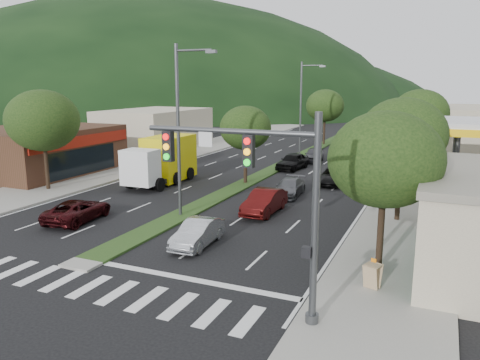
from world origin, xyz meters
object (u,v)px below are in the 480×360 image
at_px(traffic_signal, 268,185).
at_px(car_queue_d, 334,176).
at_px(tree_r_b, 403,134).
at_px(car_queue_f, 378,152).
at_px(streetlight_mid, 303,105).
at_px(motorhome, 382,137).
at_px(car_queue_e, 314,155).
at_px(a_frame_sign, 373,274).
at_px(tree_r_c, 412,127).
at_px(tree_med_near, 245,128).
at_px(car_queue_a, 293,161).
at_px(tree_r_a, 385,160).
at_px(tree_l_a, 43,121).
at_px(sedan_silver, 198,233).
at_px(box_truck, 164,161).
at_px(tree_r_e, 425,110).
at_px(tree_med_far, 325,106).
at_px(tree_r_d, 420,113).
at_px(streetlight_near, 181,123).
at_px(suv_maroon, 78,210).
at_px(car_queue_c, 264,202).
at_px(car_queue_b, 289,187).

relative_size(traffic_signal, car_queue_d, 1.54).
xyz_separation_m(tree_r_b, car_queue_f, (-4.10, 23.65, -4.37)).
distance_m(streetlight_mid, motorhome, 10.26).
relative_size(car_queue_e, a_frame_sign, 3.26).
bearing_deg(tree_r_c, streetlight_mid, 132.22).
relative_size(tree_med_near, streetlight_mid, 0.60).
bearing_deg(motorhome, a_frame_sign, -88.23).
bearing_deg(car_queue_a, car_queue_f, 64.89).
distance_m(streetlight_mid, car_queue_d, 14.68).
bearing_deg(traffic_signal, motorhome, 91.70).
bearing_deg(car_queue_e, tree_r_a, -76.56).
bearing_deg(tree_r_c, tree_r_b, -90.00).
relative_size(tree_l_a, a_frame_sign, 5.68).
distance_m(sedan_silver, a_frame_sign, 8.81).
xyz_separation_m(car_queue_d, box_truck, (-12.57, -4.82, 1.10)).
height_order(tree_r_a, tree_r_e, tree_r_e).
xyz_separation_m(tree_med_far, car_queue_d, (6.42, -23.35, -4.37)).
relative_size(tree_r_d, car_queue_a, 1.62).
relative_size(tree_r_a, car_queue_f, 1.45).
bearing_deg(tree_r_b, motorhome, 98.84).
bearing_deg(a_frame_sign, tree_r_c, 107.95).
distance_m(streetlight_near, suv_maroon, 7.82).
xyz_separation_m(tree_l_a, box_truck, (6.35, 5.83, -3.45)).
xyz_separation_m(tree_r_e, motorhome, (-4.17, -1.21, -2.97)).
height_order(tree_l_a, sedan_silver, tree_l_a).
bearing_deg(tree_r_b, streetlight_near, -161.27).
bearing_deg(tree_r_c, car_queue_c, -129.24).
height_order(motorhome, a_frame_sign, motorhome).
xyz_separation_m(tree_r_c, car_queue_c, (-7.63, -9.35, -4.02)).
bearing_deg(car_queue_e, motorhome, 48.58).
height_order(tree_r_c, tree_r_e, tree_r_e).
relative_size(car_queue_a, car_queue_c, 1.01).
height_order(tree_r_b, tree_r_e, tree_r_b).
bearing_deg(car_queue_b, car_queue_a, 102.69).
bearing_deg(tree_r_a, car_queue_f, 97.37).
bearing_deg(car_queue_a, streetlight_near, -86.66).
bearing_deg(car_queue_c, tree_r_e, 76.31).
bearing_deg(tree_r_d, traffic_signal, -95.38).
bearing_deg(car_queue_b, tree_l_a, -164.75).
xyz_separation_m(traffic_signal, sedan_silver, (-5.61, 5.44, -4.01)).
bearing_deg(tree_med_near, streetlight_mid, 89.22).
relative_size(tree_r_c, motorhome, 0.68).
xyz_separation_m(car_queue_b, motorhome, (3.47, 23.14, 1.32)).
bearing_deg(suv_maroon, box_truck, -89.79).
bearing_deg(tree_l_a, tree_r_b, 4.67).
bearing_deg(tree_r_e, tree_l_a, -129.24).
xyz_separation_m(car_queue_b, a_frame_sign, (7.66, -13.66, 0.12)).
bearing_deg(car_queue_d, streetlight_near, -116.92).
bearing_deg(traffic_signal, car_queue_b, 105.18).
relative_size(tree_r_c, tree_med_near, 1.08).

